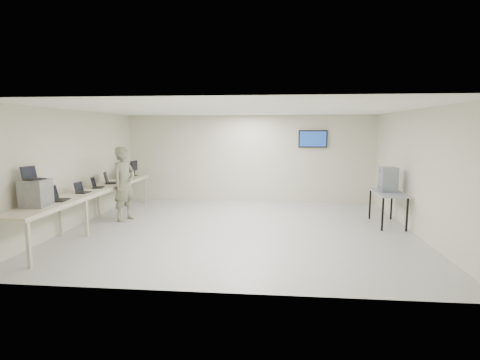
# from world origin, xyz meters

# --- Properties ---
(room) EXTENTS (8.01, 7.01, 2.81)m
(room) POSITION_xyz_m (0.03, 0.06, 1.41)
(room) COLOR silver
(room) RESTS_ON ground
(workbench) EXTENTS (0.76, 6.00, 0.90)m
(workbench) POSITION_xyz_m (-3.59, 0.00, 0.83)
(workbench) COLOR beige
(workbench) RESTS_ON ground
(equipment_box) EXTENTS (0.47, 0.52, 0.51)m
(equipment_box) POSITION_xyz_m (-3.65, -2.05, 1.16)
(equipment_box) COLOR gray
(equipment_box) RESTS_ON workbench
(laptop_on_box) EXTENTS (0.37, 0.39, 0.26)m
(laptop_on_box) POSITION_xyz_m (-3.70, -2.05, 1.48)
(laptop_on_box) COLOR black
(laptop_on_box) RESTS_ON equipment_box
(laptop_0) EXTENTS (0.36, 0.42, 0.30)m
(laptop_0) POSITION_xyz_m (-3.61, -1.45, 0.98)
(laptop_0) COLOR black
(laptop_0) RESTS_ON workbench
(laptop_1) EXTENTS (0.29, 0.34, 0.25)m
(laptop_1) POSITION_xyz_m (-3.59, -0.50, 0.97)
(laptop_1) COLOR black
(laptop_1) RESTS_ON workbench
(laptop_2) EXTENTS (0.35, 0.39, 0.27)m
(laptop_2) POSITION_xyz_m (-3.62, 0.26, 0.97)
(laptop_2) COLOR black
(laptop_2) RESTS_ON workbench
(laptop_3) EXTENTS (0.43, 0.46, 0.31)m
(laptop_3) POSITION_xyz_m (-3.64, 1.04, 0.98)
(laptop_3) COLOR black
(laptop_3) RESTS_ON workbench
(laptop_4) EXTENTS (0.32, 0.36, 0.26)m
(laptop_4) POSITION_xyz_m (-3.62, 1.94, 0.97)
(laptop_4) COLOR black
(laptop_4) RESTS_ON workbench
(monitor_near) EXTENTS (0.19, 0.43, 0.42)m
(monitor_near) POSITION_xyz_m (-3.60, 2.22, 1.15)
(monitor_near) COLOR black
(monitor_near) RESTS_ON workbench
(monitor_far) EXTENTS (0.21, 0.48, 0.47)m
(monitor_far) POSITION_xyz_m (-3.60, 2.75, 1.18)
(monitor_far) COLOR black
(monitor_far) RESTS_ON workbench
(soldier) EXTENTS (0.67, 0.81, 1.91)m
(soldier) POSITION_xyz_m (-3.04, 0.61, 0.96)
(soldier) COLOR #535742
(soldier) RESTS_ON ground
(side_table) EXTENTS (0.65, 1.39, 0.83)m
(side_table) POSITION_xyz_m (3.60, 0.76, 0.76)
(side_table) COLOR gray
(side_table) RESTS_ON ground
(storage_bins) EXTENTS (0.38, 0.42, 0.60)m
(storage_bins) POSITION_xyz_m (3.58, 0.76, 1.13)
(storage_bins) COLOR gray
(storage_bins) RESTS_ON side_table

